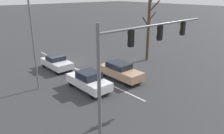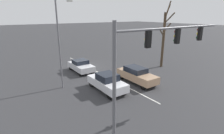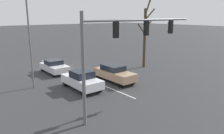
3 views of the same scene
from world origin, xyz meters
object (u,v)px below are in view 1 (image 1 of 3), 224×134
(car_tan_leftlane_front, at_px, (120,71))
(traffic_signal_gantry, at_px, (140,47))
(car_silver_midlane_second, at_px, (57,62))
(bare_tree_near, at_px, (149,26))
(car_white_midlane_front, at_px, (89,81))
(street_lamp_right_shoulder, at_px, (34,35))

(car_tan_leftlane_front, relative_size, traffic_signal_gantry, 0.48)
(car_silver_midlane_second, xyz_separation_m, bare_tree_near, (-9.81, 4.21, 3.36))
(traffic_signal_gantry, relative_size, bare_tree_near, 1.15)
(car_tan_leftlane_front, xyz_separation_m, bare_tree_near, (-6.68, -2.33, 3.26))
(car_white_midlane_front, bearing_deg, car_silver_midlane_second, -93.86)
(car_white_midlane_front, height_order, traffic_signal_gantry, traffic_signal_gantry)
(car_white_midlane_front, distance_m, traffic_signal_gantry, 6.80)
(car_silver_midlane_second, distance_m, traffic_signal_gantry, 12.72)
(traffic_signal_gantry, relative_size, street_lamp_right_shoulder, 1.19)
(car_white_midlane_front, bearing_deg, street_lamp_right_shoulder, -44.48)
(car_tan_leftlane_front, xyz_separation_m, car_silver_midlane_second, (3.13, -6.55, -0.10))
(car_white_midlane_front, xyz_separation_m, traffic_signal_gantry, (0.03, 5.55, 3.93))
(car_tan_leftlane_front, height_order, car_silver_midlane_second, car_tan_leftlane_front)
(car_silver_midlane_second, bearing_deg, car_tan_leftlane_front, 115.56)
(car_tan_leftlane_front, bearing_deg, car_white_midlane_front, -0.49)
(car_silver_midlane_second, bearing_deg, car_white_midlane_front, 86.14)
(street_lamp_right_shoulder, bearing_deg, bare_tree_near, 177.22)
(bare_tree_near, bearing_deg, car_silver_midlane_second, -23.25)
(car_tan_leftlane_front, bearing_deg, car_silver_midlane_second, -64.44)
(car_silver_midlane_second, distance_m, bare_tree_near, 11.19)
(car_tan_leftlane_front, relative_size, street_lamp_right_shoulder, 0.57)
(traffic_signal_gantry, bearing_deg, street_lamp_right_shoulder, -70.74)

